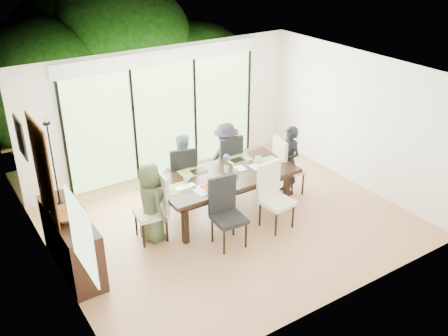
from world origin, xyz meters
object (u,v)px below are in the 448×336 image
chair_right_end (290,165)px  sideboard (72,242)px  person_far_left (181,169)px  person_right_end (289,160)px  chair_far_right (225,161)px  person_far_right (226,156)px  person_left_end (151,202)px  cup_c (258,159)px  table_top (226,176)px  bowl (69,215)px  chair_far_left (181,173)px  cup_b (236,172)px  chair_near_left (229,214)px  chair_near_right (277,197)px  laptop (187,188)px  cup_a (187,178)px  vase (226,169)px  chair_left_end (150,208)px

chair_right_end → sideboard: (-4.36, -0.07, -0.12)m
person_far_left → sideboard: (-2.41, -0.90, -0.22)m
person_right_end → chair_right_end: bearing=91.4°
chair_far_right → sideboard: 3.53m
person_far_right → person_left_end: bearing=27.5°
person_left_end → cup_c: size_ratio=10.40×
person_far_left → chair_far_right: bearing=-174.9°
person_right_end → person_left_end: bearing=-88.6°
table_top → bowl: bearing=-176.5°
chair_far_right → chair_far_left: bearing=3.9°
cup_b → person_far_left: bearing=122.8°
chair_right_end → chair_near_left: size_ratio=1.00×
cup_b → bowl: (-3.01, -0.07, 0.15)m
chair_near_right → cup_c: (0.30, 0.97, 0.27)m
laptop → cup_b: 1.00m
laptop → table_top: bearing=1.8°
laptop → cup_a: cup_a is taller
person_far_right → laptop: bearing=38.9°
chair_near_left → person_right_end: bearing=27.6°
chair_near_right → bowl: 3.46m
person_right_end → cup_c: (-0.68, 0.10, 0.16)m
person_far_left → cup_b: size_ratio=12.90×
cup_c → table_top: bearing=-172.9°
person_left_end → bowl: (-1.38, -0.17, 0.32)m
chair_near_right → person_left_end: person_left_end is taller
vase → chair_near_left: bearing=-120.9°
cup_a → chair_left_end: bearing=-169.4°
person_left_end → cup_c: bearing=-89.4°
chair_left_end → chair_far_right: same height
vase → person_far_left: bearing=122.7°
cup_c → person_right_end: bearing=-8.4°
chair_far_right → chair_near_right: bearing=92.3°
person_left_end → vase: bearing=-90.0°
chair_right_end → person_right_end: bearing=100.6°
laptop → cup_b: size_ratio=3.30×
person_far_left → vase: person_far_left is taller
person_right_end → person_far_right: same height
chair_far_left → chair_left_end: bearing=53.9°
chair_far_left → cup_a: 0.79m
person_far_right → bowl: size_ratio=2.76×
chair_near_left → chair_near_right: bearing=3.9°
cup_b → person_right_end: bearing=4.3°
chair_left_end → vase: bearing=98.7°
chair_far_left → cup_a: (-0.25, -0.70, 0.27)m
person_right_end → person_far_right: (-0.93, 0.83, 0.00)m
chair_near_left → cup_b: (0.65, 0.77, 0.27)m
chair_far_left → cup_c: bearing=163.9°
person_left_end → person_right_end: same height
chair_right_end → cup_a: 2.22m
chair_left_end → cup_a: (0.80, 0.15, 0.27)m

